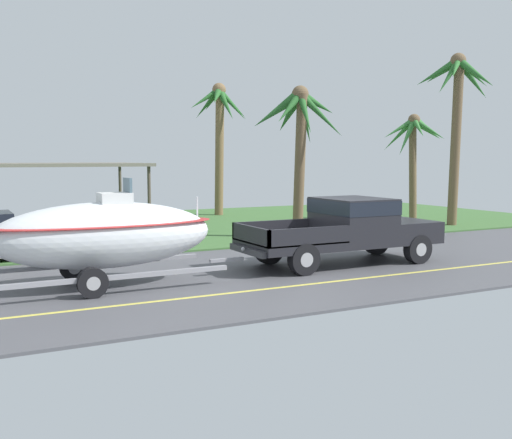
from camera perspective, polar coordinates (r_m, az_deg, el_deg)
The scene contains 8 objects.
ground at distance 23.55m, azimuth -6.62°, elevation -1.36°, with size 36.00×22.00×0.11m.
pickup_truck_towing at distance 16.98m, azimuth 8.95°, elevation -0.66°, with size 5.84×2.10×1.80m.
boat_on_trailer at distance 14.06m, azimuth -14.07°, elevation -1.38°, with size 6.25×2.23×2.45m.
carport_awning at distance 27.58m, azimuth -18.36°, elevation 4.80°, with size 7.39×5.19×2.69m.
palm_tree_near_right at distance 21.93m, azimuth 3.96°, elevation 8.75°, with size 3.02×2.72×5.46m.
palm_tree_mid at distance 29.11m, azimuth 14.59°, elevation 7.10°, with size 3.08×3.04×4.92m.
palm_tree_far_left at distance 27.28m, azimuth 18.33°, elevation 10.83°, with size 3.23×3.51×7.25m.
palm_tree_far_right at distance 30.46m, azimuth -3.40°, elevation 9.40°, with size 3.19×2.98×6.58m.
Camera 1 is at (-8.25, -13.48, 2.89)m, focal length 42.71 mm.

